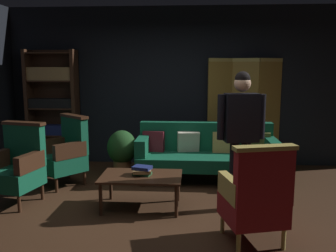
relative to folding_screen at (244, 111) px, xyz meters
The scene contains 14 objects.
ground_plane 2.77m from the folding_screen, 118.57° to the right, with size 10.00×10.00×0.00m, color #331E11.
back_wall 1.32m from the folding_screen, behind, with size 7.20×0.10×2.80m, color black.
folding_screen is the anchor object (origin of this frame).
bookshelf 3.39m from the folding_screen, behind, with size 0.90×0.32×2.05m.
velvet_couch 1.19m from the folding_screen, 130.12° to the right, with size 2.12×0.78×0.88m.
coffee_table 2.64m from the folding_screen, 126.62° to the right, with size 1.00×0.64×0.42m.
armchair_gilt_accent 2.98m from the folding_screen, 95.39° to the right, with size 0.71×0.70×1.04m.
armchair_wing_left 3.08m from the folding_screen, 156.62° to the right, with size 0.81×0.81×1.04m.
armchair_wing_right 3.75m from the folding_screen, 148.06° to the right, with size 0.69×0.69×1.04m.
standing_figure 2.04m from the folding_screen, 98.96° to the right, with size 0.58×0.28×1.70m.
potted_plant 2.24m from the folding_screen, 158.57° to the right, with size 0.47×0.47×0.76m.
book_green_cloth 2.60m from the folding_screen, 126.73° to the right, with size 0.21×0.15×0.03m, color #1E4C28.
book_tan_leather 2.60m from the folding_screen, 126.73° to the right, with size 0.22×0.19×0.04m, color #9E7A47.
book_navy_cloth 2.59m from the folding_screen, 126.73° to the right, with size 0.22×0.16×0.04m, color navy.
Camera 1 is at (0.33, -4.13, 1.75)m, focal length 39.03 mm.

